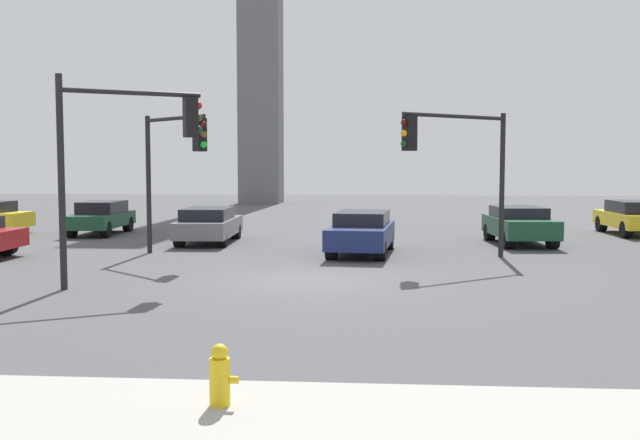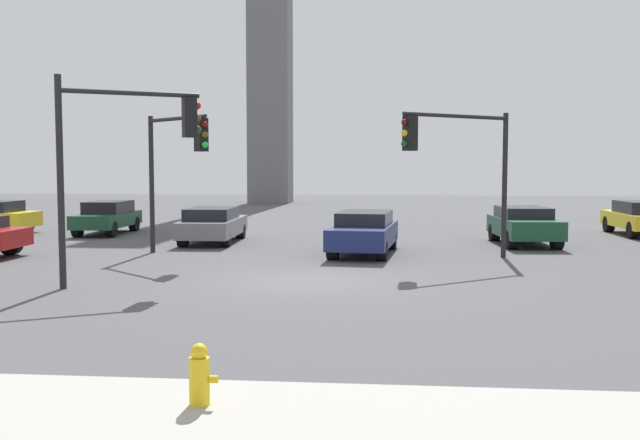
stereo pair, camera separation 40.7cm
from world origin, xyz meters
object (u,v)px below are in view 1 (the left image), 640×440
(car_7, at_px, (632,217))
(traffic_light_2, at_px, (129,140))
(traffic_light_0, at_px, (456,151))
(fire_hydrant, at_px, (220,376))
(car_1, at_px, (519,224))
(car_4, at_px, (362,231))
(car_3, at_px, (209,224))
(traffic_light_1, at_px, (174,153))
(car_0, at_px, (101,217))

(car_7, bearing_deg, traffic_light_2, 128.57)
(traffic_light_2, bearing_deg, traffic_light_0, -0.14)
(fire_hydrant, xyz_separation_m, car_7, (12.57, 23.18, 0.27))
(car_1, xyz_separation_m, car_4, (-5.76, -3.37, -0.00))
(car_4, distance_m, car_7, 13.43)
(car_3, relative_size, car_4, 0.96)
(car_1, distance_m, car_3, 11.59)
(car_3, bearing_deg, fire_hydrant, -168.25)
(traffic_light_0, xyz_separation_m, car_1, (2.92, 5.09, -2.60))
(car_4, bearing_deg, car_3, -111.59)
(fire_hydrant, relative_size, car_7, 0.16)
(traffic_light_1, xyz_separation_m, car_3, (0.07, 4.32, -2.60))
(car_3, height_order, car_7, car_7)
(car_3, bearing_deg, traffic_light_2, -179.88)
(traffic_light_2, xyz_separation_m, car_7, (16.74, 14.03, -2.77))
(traffic_light_1, height_order, car_4, traffic_light_1)
(fire_hydrant, height_order, car_3, car_3)
(car_4, bearing_deg, car_7, 129.06)
(car_0, xyz_separation_m, car_4, (11.14, -6.03, 0.01))
(car_7, bearing_deg, fire_hydrant, 150.15)
(car_0, height_order, car_3, car_0)
(fire_hydrant, distance_m, car_3, 19.29)
(traffic_light_2, bearing_deg, traffic_light_1, 63.46)
(fire_hydrant, bearing_deg, car_3, 103.38)
(car_3, distance_m, car_7, 17.59)
(car_4, bearing_deg, fire_hydrant, 0.71)
(car_3, bearing_deg, car_4, -118.83)
(car_1, height_order, car_4, car_4)
(fire_hydrant, bearing_deg, car_1, 69.60)
(traffic_light_1, relative_size, car_7, 1.02)
(fire_hydrant, relative_size, car_4, 0.15)
(car_1, bearing_deg, car_4, -63.87)
(traffic_light_0, xyz_separation_m, car_3, (-8.67, 4.71, -2.64))
(traffic_light_0, bearing_deg, traffic_light_1, -40.94)
(traffic_light_2, bearing_deg, car_0, 83.44)
(traffic_light_1, bearing_deg, car_3, 131.18)
(car_0, bearing_deg, traffic_light_0, 59.75)
(traffic_light_0, relative_size, traffic_light_2, 0.90)
(fire_hydrant, bearing_deg, car_4, 85.09)
(traffic_light_1, bearing_deg, fire_hydrant, -30.41)
(traffic_light_0, xyz_separation_m, car_0, (-13.99, 7.75, -2.61))
(traffic_light_2, distance_m, car_3, 10.03)
(traffic_light_1, bearing_deg, car_0, 167.68)
(car_0, bearing_deg, car_1, 79.77)
(car_0, xyz_separation_m, car_1, (16.91, -2.66, 0.01))
(traffic_light_0, bearing_deg, fire_hydrant, 34.98)
(traffic_light_2, height_order, car_7, traffic_light_2)
(traffic_light_0, height_order, traffic_light_1, traffic_light_0)
(fire_hydrant, bearing_deg, car_7, 61.54)
(fire_hydrant, bearing_deg, traffic_light_1, 107.43)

